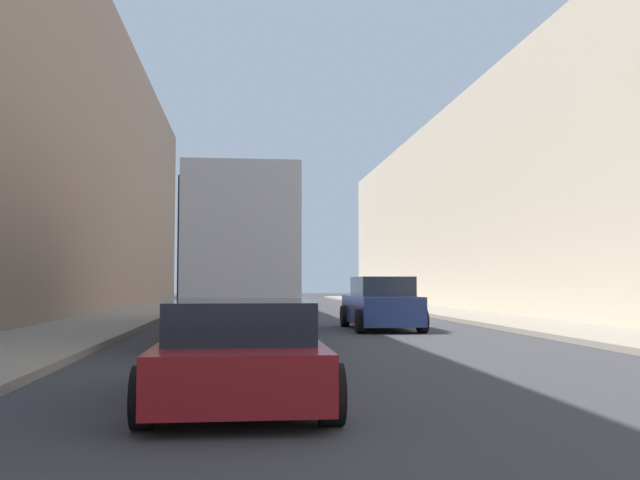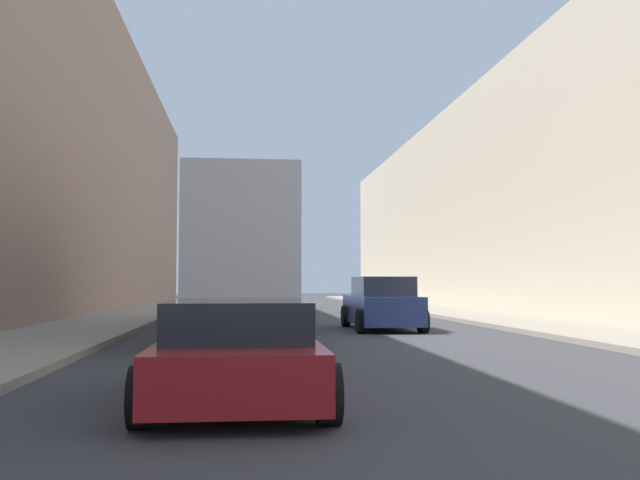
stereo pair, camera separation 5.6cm
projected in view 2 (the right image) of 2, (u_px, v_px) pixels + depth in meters
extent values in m
cube|color=gray|center=(475.00, 316.00, 29.83)|extent=(3.41, 80.00, 0.15)
cube|color=gray|center=(122.00, 318.00, 28.32)|extent=(3.41, 80.00, 0.15)
cube|color=beige|center=(579.00, 185.00, 30.66)|extent=(6.00, 80.00, 11.38)
cube|color=#997A66|center=(5.00, 125.00, 28.29)|extent=(6.00, 80.00, 15.45)
cube|color=silver|center=(242.00, 244.00, 20.09)|extent=(2.47, 11.37, 2.90)
cube|color=black|center=(242.00, 301.00, 19.99)|extent=(1.24, 11.37, 0.24)
cube|color=maroon|center=(243.00, 286.00, 27.15)|extent=(2.47, 2.99, 2.71)
cylinder|color=black|center=(190.00, 328.00, 15.40)|extent=(0.25, 1.00, 1.00)
cylinder|color=black|center=(290.00, 327.00, 15.62)|extent=(0.25, 1.00, 1.00)
cylinder|color=black|center=(194.00, 324.00, 16.59)|extent=(0.25, 1.00, 1.00)
cylinder|color=black|center=(287.00, 324.00, 16.82)|extent=(0.25, 1.00, 1.00)
cylinder|color=black|center=(214.00, 308.00, 26.98)|extent=(0.25, 1.00, 1.00)
cylinder|color=black|center=(271.00, 308.00, 27.21)|extent=(0.25, 1.00, 1.00)
cube|color=maroon|center=(238.00, 362.00, 8.95)|extent=(1.89, 4.55, 0.61)
cube|color=#1E232D|center=(238.00, 320.00, 8.75)|extent=(1.66, 2.50, 0.47)
cylinder|color=black|center=(174.00, 362.00, 10.40)|extent=(0.25, 0.64, 0.64)
cylinder|color=black|center=(303.00, 360.00, 10.60)|extent=(0.25, 0.64, 0.64)
cylinder|color=black|center=(142.00, 397.00, 7.17)|extent=(0.25, 0.64, 0.64)
cylinder|color=black|center=(328.00, 394.00, 7.37)|extent=(0.25, 0.64, 0.64)
cube|color=navy|center=(381.00, 310.00, 22.39)|extent=(1.83, 4.48, 0.86)
cube|color=#1E232D|center=(383.00, 286.00, 22.21)|extent=(1.61, 2.47, 0.60)
cylinder|color=black|center=(346.00, 316.00, 23.81)|extent=(0.25, 0.70, 0.70)
cylinder|color=black|center=(400.00, 316.00, 24.00)|extent=(0.25, 0.70, 0.70)
cylinder|color=black|center=(361.00, 321.00, 20.65)|extent=(0.25, 0.70, 0.70)
cylinder|color=black|center=(423.00, 321.00, 20.84)|extent=(0.25, 0.70, 0.70)
cylinder|color=black|center=(181.00, 244.00, 33.22)|extent=(0.20, 0.20, 6.51)
cube|color=black|center=(238.00, 182.00, 33.68)|extent=(5.27, 0.12, 0.12)
cube|color=black|center=(219.00, 193.00, 33.55)|extent=(0.30, 0.24, 0.90)
sphere|color=gold|center=(219.00, 192.00, 33.41)|extent=(0.18, 0.18, 0.18)
cube|color=black|center=(257.00, 193.00, 33.74)|extent=(0.30, 0.24, 0.90)
sphere|color=green|center=(257.00, 187.00, 33.61)|extent=(0.18, 0.18, 0.18)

